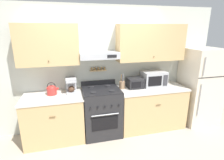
% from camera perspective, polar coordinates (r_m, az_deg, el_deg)
% --- Properties ---
extents(ground_plane, '(16.00, 16.00, 0.00)m').
position_cam_1_polar(ground_plane, '(3.57, -2.18, -19.52)').
color(ground_plane, '#B2A38E').
extents(wall_back, '(5.20, 0.46, 2.55)m').
position_cam_1_polar(wall_back, '(3.59, -3.37, 6.43)').
color(wall_back, silver).
rests_on(wall_back, ground_plane).
extents(counter_left, '(1.10, 0.69, 0.90)m').
position_cam_1_polar(counter_left, '(3.59, -18.23, -11.72)').
color(counter_left, tan).
rests_on(counter_left, ground_plane).
extents(counter_right, '(1.44, 0.69, 0.90)m').
position_cam_1_polar(counter_right, '(3.95, 12.39, -8.59)').
color(counter_right, tan).
rests_on(counter_right, ground_plane).
extents(stove_range, '(0.73, 0.70, 1.05)m').
position_cam_1_polar(stove_range, '(3.60, -3.42, -10.19)').
color(stove_range, '#232326').
rests_on(stove_range, ground_plane).
extents(refrigerator, '(0.76, 0.73, 1.69)m').
position_cam_1_polar(refrigerator, '(4.43, 26.74, -1.76)').
color(refrigerator, beige).
rests_on(refrigerator, ground_plane).
extents(tea_kettle, '(0.23, 0.18, 0.24)m').
position_cam_1_polar(tea_kettle, '(3.47, -19.10, -3.02)').
color(tea_kettle, red).
rests_on(tea_kettle, counter_left).
extents(coffee_maker, '(0.20, 0.25, 0.30)m').
position_cam_1_polar(coffee_maker, '(3.47, -13.17, -1.59)').
color(coffee_maker, '#ADAFB5').
rests_on(coffee_maker, counter_left).
extents(microwave, '(0.50, 0.37, 0.32)m').
position_cam_1_polar(microwave, '(3.88, 13.42, 0.44)').
color(microwave, '#ADAFB5').
rests_on(microwave, counter_right).
extents(utensil_crock, '(0.12, 0.12, 0.31)m').
position_cam_1_polar(utensil_crock, '(3.61, 3.26, -1.54)').
color(utensil_crock, '#8E7051').
rests_on(utensil_crock, counter_right).
extents(toaster_oven, '(0.32, 0.31, 0.21)m').
position_cam_1_polar(toaster_oven, '(3.70, 7.46, -0.90)').
color(toaster_oven, '#232326').
rests_on(toaster_oven, counter_right).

